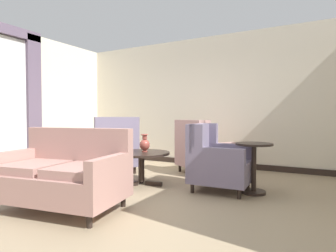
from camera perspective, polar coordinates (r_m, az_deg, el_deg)
The scene contains 11 objects.
ground at distance 4.19m, azimuth -7.70°, elevation -13.51°, with size 9.02×9.02×0.00m, color #9E896B.
wall_back at distance 6.51m, azimuth 7.02°, elevation 4.95°, with size 6.60×0.08×2.93m, color beige.
wall_left at distance 6.96m, azimuth -25.34°, elevation 4.59°, with size 0.08×3.91×2.93m, color beige.
baseboard_back at distance 6.54m, azimuth 6.79°, elevation -7.40°, with size 6.44×0.03×0.12m, color black.
coffee_table at distance 4.62m, azimuth -5.46°, elevation -6.42°, with size 0.94×0.94×0.53m.
porcelain_vase at distance 4.62m, azimuth -4.80°, elevation -3.70°, with size 0.17×0.17×0.29m.
settee at distance 3.67m, azimuth -20.76°, elevation -9.31°, with size 1.65×1.10×0.97m.
armchair_near_sideboard at distance 4.31m, azimuth 9.84°, elevation -7.20°, with size 0.87×0.80×1.01m.
armchair_far_left at distance 5.54m, azimuth 6.67°, elevation -5.16°, with size 1.19×1.20×1.05m.
armchair_near_window at distance 5.69m, azimuth -10.77°, elevation -4.75°, with size 1.18×1.18×1.11m.
side_table at distance 4.25m, azimuth 17.14°, elevation -7.25°, with size 0.53×0.53×0.73m.
Camera 1 is at (2.40, -3.25, 1.11)m, focal length 29.82 mm.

